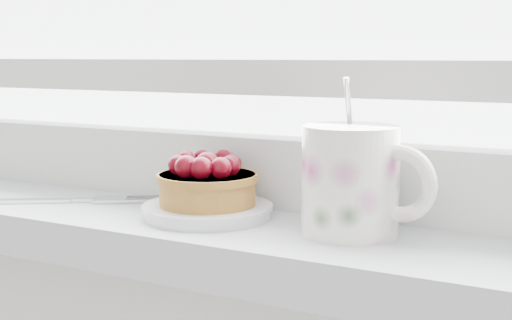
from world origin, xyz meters
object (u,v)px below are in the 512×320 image
Objects in this scene: raspberry_tart at (207,182)px; floral_mug at (354,178)px; fork at (53,200)px; saucer at (208,211)px.

raspberry_tart is 0.71× the size of floral_mug.
floral_mug is 0.33m from fork.
saucer is 0.18m from fork.
floral_mug is at bearing 4.36° from fork.
saucer is 0.03m from raspberry_tart.
floral_mug is at bearing 1.64° from saucer.
saucer is at bearing -28.85° from raspberry_tart.
raspberry_tart is (-0.00, 0.00, 0.03)m from saucer.
raspberry_tart is 0.49× the size of fork.
fork is (-0.18, -0.02, -0.00)m from saucer.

